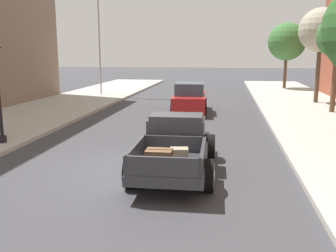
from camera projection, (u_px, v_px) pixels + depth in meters
ground_plane at (134, 169)px, 10.68m from camera, size 140.00×140.00×0.00m
hotrod_truck_gunmetal at (176, 144)px, 10.47m from camera, size 2.27×4.98×1.58m
car_background_red at (190, 99)px, 20.43m from camera, size 2.05×4.39×1.65m
flagpole at (102, 17)px, 27.02m from camera, size 1.74×0.16×9.16m
street_tree_third at (321, 30)px, 22.73m from camera, size 2.68×2.68×5.81m
street_tree_farthest at (287, 42)px, 31.94m from camera, size 3.23×3.23×5.63m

